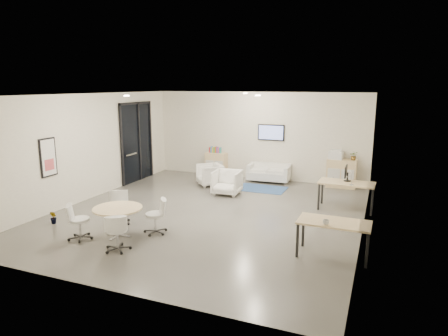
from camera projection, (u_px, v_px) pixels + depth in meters
room_shell at (208, 156)px, 10.64m from camera, size 9.60×10.60×4.80m
glass_door at (137, 140)px, 14.38m from camera, size 0.09×1.90×2.85m
artwork at (48, 158)px, 10.65m from camera, size 0.05×0.54×1.04m
wall_tv at (271, 132)px, 14.48m from camera, size 0.98×0.06×0.58m
ceiling_spots at (213, 95)px, 11.15m from camera, size 3.14×4.14×0.03m
sideboard_left at (216, 164)px, 15.33m from camera, size 0.80×0.42×0.90m
sideboard_right at (341, 173)px, 13.60m from camera, size 0.98×0.47×0.98m
books at (215, 150)px, 15.23m from camera, size 0.47×0.14×0.22m
printer at (336, 155)px, 13.54m from camera, size 0.49×0.42×0.32m
loveseat at (269, 173)px, 14.44m from camera, size 1.53×0.82×0.56m
blue_rug at (262, 189)px, 13.49m from camera, size 1.62×1.08×0.01m
armchair_left at (210, 174)px, 13.89m from camera, size 1.09×1.09×0.82m
armchair_right at (227, 181)px, 12.74m from camera, size 0.88×0.84×0.86m
desk_rear at (347, 185)px, 11.14m from camera, size 1.53×0.81×0.78m
desk_front at (334, 225)px, 8.06m from camera, size 1.45×0.74×0.75m
monitor at (346, 173)px, 11.23m from camera, size 0.20×0.50×0.44m
round_table at (118, 211)px, 9.17m from camera, size 1.13×1.13×0.69m
meeting_chairs at (118, 219)px, 9.21m from camera, size 2.20×2.20×0.82m
plant_cabinet at (354, 157)px, 13.32m from camera, size 0.28×0.31×0.24m
plant_floor at (54, 221)px, 10.08m from camera, size 0.30×0.39×0.15m
cup at (326, 222)px, 7.85m from camera, size 0.13×0.10×0.12m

